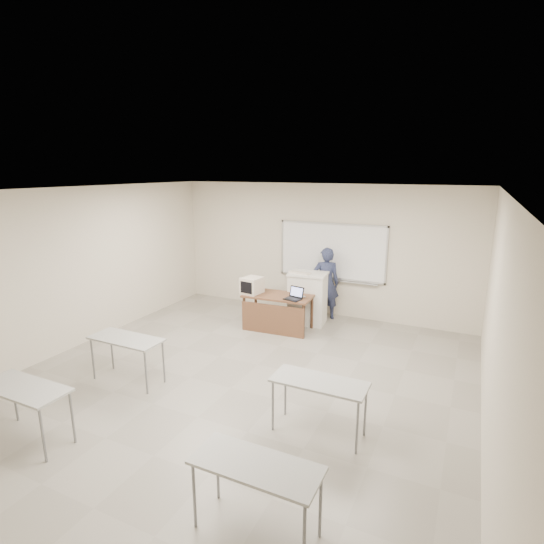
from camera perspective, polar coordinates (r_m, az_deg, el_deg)
The scene contains 10 objects.
floor at distance 6.85m, azimuth -5.50°, elevation -15.29°, with size 7.00×8.00×0.01m, color gray.
whiteboard at distance 9.68m, azimuth 8.05°, elevation 2.68°, with size 2.48×0.10×1.31m.
student_desks at distance 5.56m, azimuth -13.10°, elevation -14.98°, with size 4.40×2.20×0.73m.
instructor_desk at distance 8.83m, azimuth 0.54°, elevation -4.57°, with size 1.42×0.71×0.75m.
podium at distance 9.28m, azimuth 4.81°, elevation -3.51°, with size 0.80×0.59×1.13m.
crt_monitor at distance 8.94m, azimuth -2.69°, elevation -1.81°, with size 0.38×0.42×0.36m.
laptop at distance 8.58m, azimuth 2.93°, elevation -3.27°, with size 0.32×0.30×0.24m.
mouse at distance 8.69m, azimuth 4.28°, elevation -3.34°, with size 0.09×0.06×0.03m, color #A2A6A9.
keyboard at distance 9.07m, azimuth 3.73°, elevation -0.11°, with size 0.48×0.16×0.03m, color beige.
presenter at distance 9.57m, azimuth 7.25°, elevation -1.51°, with size 0.60×0.39×1.63m, color black.
Camera 1 is at (3.15, -5.10, 3.31)m, focal length 28.00 mm.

